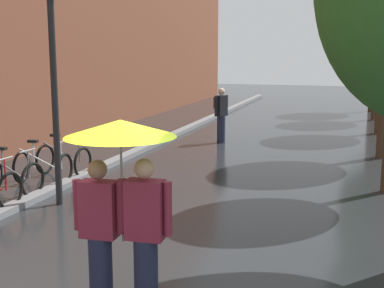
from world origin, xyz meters
The scene contains 9 objects.
kerb_strip centered at (-3.20, 10.00, 0.06)m, with size 0.30×36.00×0.12m, color slate.
street_tree_4 centered at (3.37, 18.00, 3.69)m, with size 2.50×2.50×5.16m.
street_tree_5 centered at (3.33, 21.30, 4.26)m, with size 2.54×2.54×5.82m.
parked_bicycle_1 centered at (-3.85, 3.66, 0.38)m, with size 1.12×0.77×0.96m.
parked_bicycle_2 centered at (-3.74, 4.59, 0.38)m, with size 1.14×0.79×0.96m.
parked_bicycle_3 centered at (-3.73, 5.40, 0.38)m, with size 1.12×0.76×0.96m.
couple_under_umbrella centered at (0.26, 0.04, 1.44)m, with size 1.18×1.18×2.12m.
street_lamp_post centered at (-2.60, 3.37, 2.39)m, with size 0.24×0.24×4.07m.
pedestrian_walking_midground centered at (-1.38, 10.74, 0.91)m, with size 0.42×0.55×1.71m.
Camera 1 is at (2.57, -4.81, 2.82)m, focal length 48.57 mm.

